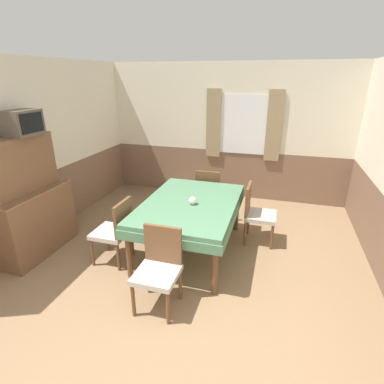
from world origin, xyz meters
The scene contains 11 objects.
ground_plane centered at (0.00, 0.00, 0.00)m, with size 16.00×16.00×0.00m, color #846647.
wall_back centered at (0.02, 4.22, 1.31)m, with size 5.08×0.10×2.60m.
wall_left centered at (-2.37, 2.10, 1.30)m, with size 0.05×4.59×2.60m.
dining_table centered at (-0.05, 1.95, 0.64)m, with size 1.26×1.80×0.75m.
chair_right_far centered at (0.80, 2.49, 0.48)m, with size 0.44×0.44×0.88m.
chair_left_near centered at (-0.91, 1.41, 0.48)m, with size 0.44×0.44×0.88m.
chair_head_near centered at (-0.05, 0.82, 0.48)m, with size 0.44×0.44×0.88m.
chair_head_window centered at (-0.05, 3.08, 0.48)m, with size 0.44×0.44×0.88m.
sideboard centered at (-2.12, 1.31, 0.69)m, with size 0.46×1.15×1.63m.
tv centered at (-2.10, 1.45, 1.79)m, with size 0.29×0.44×0.32m.
vase centered at (0.00, 1.89, 0.80)m, with size 0.11×0.11×0.11m.
Camera 1 is at (1.03, -1.62, 2.34)m, focal length 28.00 mm.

